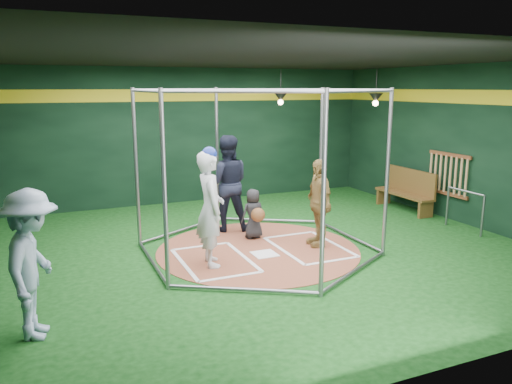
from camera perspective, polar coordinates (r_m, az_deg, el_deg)
name	(u,v)px	position (r m, az deg, el deg)	size (l,w,h in m)	color
room_shell	(258,158)	(9.05, 0.23, 3.94)	(10.10, 9.10, 3.53)	#0C350D
clay_disc	(258,250)	(9.44, 0.24, -6.62)	(3.80, 3.80, 0.01)	brown
home_plate	(265,254)	(9.18, 0.99, -7.10)	(0.43, 0.43, 0.01)	white
batter_box_left	(214,260)	(8.90, -4.78, -7.77)	(1.17, 1.77, 0.01)	white
batter_box_right	(309,247)	(9.63, 6.06, -6.25)	(1.17, 1.77, 0.01)	white
batting_cage	(258,172)	(9.08, 0.25, 2.35)	(4.05, 4.67, 3.00)	gray
bat_rack	(448,174)	(12.26, 21.09, 1.92)	(0.07, 1.25, 0.98)	brown
pendant_lamp_near	(281,97)	(13.15, 2.83, 10.74)	(0.34, 0.34, 0.90)	black
pendant_lamp_far	(376,98)	(12.72, 13.52, 10.39)	(0.34, 0.34, 0.90)	black
batter_figure	(210,207)	(8.44, -5.25, -1.77)	(0.55, 0.77, 2.04)	silver
visitor_leopard	(319,203)	(9.57, 7.19, -1.21)	(0.98, 0.41, 1.68)	tan
catcher_figure	(254,214)	(9.99, -0.26, -2.51)	(0.51, 0.57, 1.01)	black
umpire	(227,183)	(10.50, -3.38, 1.00)	(0.98, 0.77, 2.02)	black
bystander_blue	(32,264)	(6.61, -24.20, -7.57)	(1.19, 0.69, 1.85)	#95ACC6
dugout_bench	(407,189)	(12.89, 16.85, 0.30)	(0.41, 1.77, 1.03)	brown
steel_railing	(465,204)	(11.44, 22.77, -1.25)	(0.05, 1.02, 0.88)	gray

